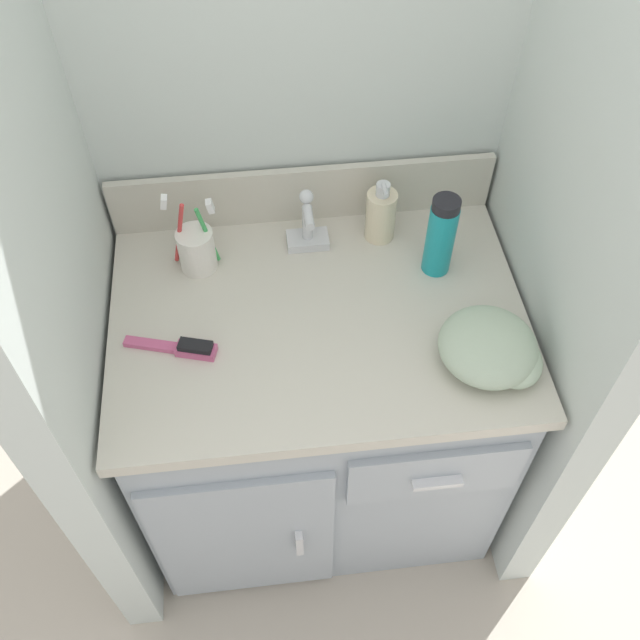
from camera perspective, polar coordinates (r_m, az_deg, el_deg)
ground_plane at (r=2.05m, az=-0.10°, el=-12.55°), size 6.00×6.00×0.00m
wall_back at (r=1.44m, az=-1.84°, el=20.66°), size 1.01×0.08×2.20m
wall_left at (r=1.21m, az=-22.93°, el=9.42°), size 0.08×0.67×2.20m
wall_right at (r=1.29m, az=21.45°, el=12.69°), size 0.08×0.67×2.20m
vanity at (r=1.71m, az=-0.15°, el=-7.03°), size 0.83×0.61×0.73m
backsplash at (r=1.57m, az=-1.35°, el=10.06°), size 0.83×0.02×0.13m
sink_faucet at (r=1.52m, az=-1.01°, el=7.39°), size 0.09×0.09×0.14m
toothbrush_cup at (r=1.50m, az=-9.86°, el=5.66°), size 0.11×0.08×0.18m
soap_dispenser at (r=1.54m, az=4.88°, el=8.43°), size 0.06×0.07×0.15m
shaving_cream_can at (r=1.46m, az=9.63°, el=6.65°), size 0.06×0.06×0.19m
hairbrush at (r=1.39m, az=-10.91°, el=-2.18°), size 0.18×0.08×0.03m
hand_towel at (r=1.36m, az=13.69°, el=-2.28°), size 0.19×0.19×0.08m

